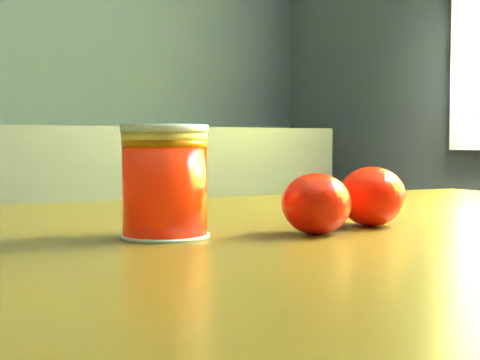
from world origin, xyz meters
name	(u,v)px	position (x,y,z in m)	size (l,w,h in m)	color
table	(298,332)	(0.86, 0.02, 0.68)	(1.06, 0.76, 0.78)	brown
juice_glass	(165,182)	(0.72, 0.00, 0.82)	(0.07, 0.07, 0.09)	#F51E04
orange_front	(316,204)	(0.84, -0.03, 0.80)	(0.06, 0.06, 0.05)	red
orange_back	(372,196)	(0.92, 0.00, 0.80)	(0.06, 0.06, 0.06)	red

